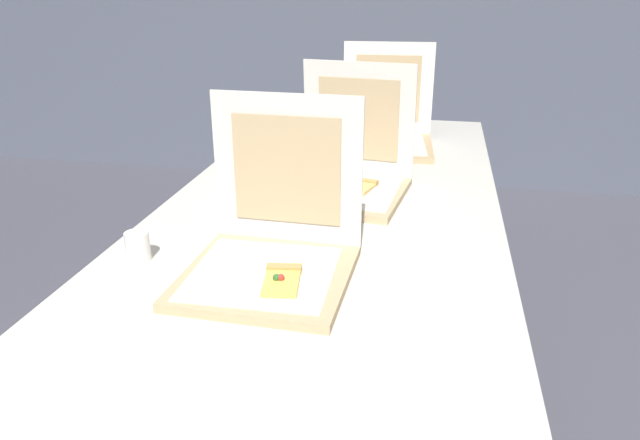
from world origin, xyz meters
The scene contains 7 objects.
table centered at (0.00, 0.68, 0.69)m, with size 0.98×2.49×0.73m.
pizza_box_front centered at (-0.05, 0.31, 0.78)m, with size 0.37×0.37×0.38m.
pizza_box_middle centered at (0.03, 0.87, 0.78)m, with size 0.40×0.41×0.38m.
pizza_box_back centered at (0.09, 1.43, 0.78)m, with size 0.39×0.41×0.38m.
cup_white_near_left centered at (-0.38, 0.32, 0.76)m, with size 0.06×0.06×0.07m, color white.
cup_white_mid centered at (-0.33, 0.77, 0.76)m, with size 0.06×0.06×0.07m, color white.
cup_white_far centered at (-0.18, 1.06, 0.76)m, with size 0.06×0.06×0.07m, color white.
Camera 1 is at (0.29, -0.85, 1.36)m, focal length 33.38 mm.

